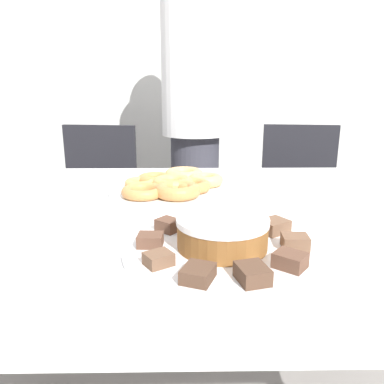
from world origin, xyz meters
TOP-DOWN VIEW (x-y plane):
  - wall_back at (0.00, 1.64)m, footprint 8.00×0.05m
  - table at (0.00, 0.00)m, footprint 1.45×1.08m
  - person_standing at (0.03, 0.99)m, footprint 0.33×0.33m
  - office_chair_left at (-0.50, 0.95)m, footprint 0.50×0.50m
  - office_chair_right at (0.59, 0.95)m, footprint 0.50×0.50m
  - plate_cake at (0.06, -0.26)m, footprint 0.38×0.38m
  - plate_donuts at (-0.05, 0.18)m, footprint 0.39×0.39m
  - frosted_cake at (0.06, -0.26)m, footprint 0.18×0.18m
  - lamington_0 at (0.16, -0.35)m, footprint 0.07×0.07m
  - lamington_1 at (0.20, -0.27)m, footprint 0.05×0.04m
  - lamington_2 at (0.17, -0.18)m, footprint 0.07×0.07m
  - lamington_3 at (0.11, -0.13)m, footprint 0.06×0.07m
  - lamington_4 at (0.02, -0.12)m, footprint 0.05×0.06m
  - lamington_5 at (-0.05, -0.17)m, footprint 0.06×0.06m
  - lamington_6 at (-0.08, -0.25)m, footprint 0.05×0.04m
  - lamington_7 at (-0.06, -0.33)m, footprint 0.06×0.06m
  - lamington_8 at (0.01, -0.39)m, footprint 0.06×0.07m
  - lamington_9 at (0.09, -0.39)m, footprint 0.06×0.06m
  - donut_0 at (-0.05, 0.18)m, footprint 0.13×0.13m
  - donut_1 at (-0.04, 0.09)m, footprint 0.13×0.13m
  - donut_2 at (0.01, 0.15)m, footprint 0.11×0.11m
  - donut_3 at (0.05, 0.22)m, footprint 0.11×0.11m
  - donut_4 at (-0.02, 0.29)m, footprint 0.13×0.13m
  - donut_5 at (-0.11, 0.24)m, footprint 0.11×0.11m
  - donut_6 at (-0.15, 0.19)m, footprint 0.10×0.10m
  - donut_7 at (-0.13, 0.10)m, footprint 0.12×0.12m
  - napkin at (-0.37, -0.09)m, footprint 0.16×0.14m

SIDE VIEW (x-z plane):
  - office_chair_left at x=-0.50m, z-range -0.03..0.85m
  - office_chair_right at x=0.59m, z-range -0.03..0.85m
  - table at x=0.00m, z-range 0.29..1.05m
  - napkin at x=-0.37m, z-range 0.75..0.76m
  - plate_cake at x=0.06m, z-range 0.75..0.76m
  - plate_donuts at x=-0.05m, z-range 0.75..0.76m
  - lamington_7 at x=-0.06m, z-range 0.76..0.79m
  - lamington_8 at x=0.01m, z-range 0.76..0.79m
  - lamington_6 at x=-0.08m, z-range 0.76..0.79m
  - lamington_1 at x=0.20m, z-range 0.76..0.79m
  - lamington_5 at x=-0.05m, z-range 0.76..0.79m
  - lamington_9 at x=0.09m, z-range 0.76..0.79m
  - lamington_4 at x=0.02m, z-range 0.76..0.79m
  - lamington_0 at x=0.16m, z-range 0.76..0.79m
  - lamington_3 at x=0.11m, z-range 0.76..0.79m
  - lamington_2 at x=0.17m, z-range 0.76..0.79m
  - donut_6 at x=-0.15m, z-range 0.76..0.79m
  - donut_7 at x=-0.13m, z-range 0.76..0.79m
  - donut_5 at x=-0.11m, z-range 0.76..0.80m
  - donut_2 at x=0.01m, z-range 0.76..0.80m
  - donut_3 at x=0.05m, z-range 0.76..0.80m
  - donut_0 at x=-0.05m, z-range 0.76..0.80m
  - donut_1 at x=-0.04m, z-range 0.76..0.80m
  - donut_4 at x=-0.02m, z-range 0.76..0.80m
  - frosted_cake at x=0.06m, z-range 0.76..0.82m
  - person_standing at x=0.03m, z-range 0.05..1.75m
  - wall_back at x=0.00m, z-range 0.00..2.60m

